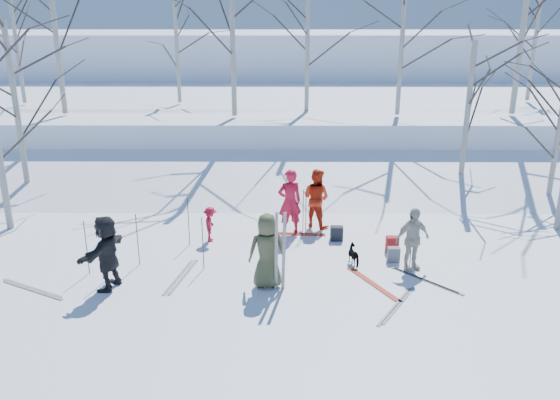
{
  "coord_description": "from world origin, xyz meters",
  "views": [
    {
      "loc": [
        0.1,
        -12.17,
        5.76
      ],
      "look_at": [
        0.0,
        1.5,
        1.3
      ],
      "focal_mm": 35.0,
      "sensor_mm": 36.0,
      "label": 1
    }
  ],
  "objects_px": {
    "skier_grey_west": "(107,252)",
    "backpack_grey": "(393,255)",
    "skier_red_seated": "(210,224)",
    "skier_cream_east": "(412,239)",
    "skier_redor_behind": "(316,198)",
    "skier_olive_center": "(267,251)",
    "backpack_dark": "(337,233)",
    "skier_red_north": "(290,202)",
    "dog": "(355,255)",
    "backpack_red": "(392,244)"
  },
  "relations": [
    {
      "from": "skier_red_north",
      "to": "skier_grey_west",
      "type": "xyz_separation_m",
      "value": [
        -4.13,
        -3.41,
        -0.08
      ]
    },
    {
      "from": "backpack_grey",
      "to": "backpack_dark",
      "type": "bearing_deg",
      "value": 132.73
    },
    {
      "from": "skier_olive_center",
      "to": "backpack_red",
      "type": "relative_size",
      "value": 4.15
    },
    {
      "from": "skier_redor_behind",
      "to": "skier_red_seated",
      "type": "bearing_deg",
      "value": 56.26
    },
    {
      "from": "skier_olive_center",
      "to": "dog",
      "type": "distance_m",
      "value": 2.54
    },
    {
      "from": "skier_red_north",
      "to": "skier_grey_west",
      "type": "bearing_deg",
      "value": 22.94
    },
    {
      "from": "skier_olive_center",
      "to": "backpack_dark",
      "type": "height_order",
      "value": "skier_olive_center"
    },
    {
      "from": "skier_olive_center",
      "to": "skier_grey_west",
      "type": "bearing_deg",
      "value": -3.37
    },
    {
      "from": "skier_redor_behind",
      "to": "skier_red_seated",
      "type": "height_order",
      "value": "skier_redor_behind"
    },
    {
      "from": "dog",
      "to": "backpack_grey",
      "type": "relative_size",
      "value": 1.55
    },
    {
      "from": "skier_red_seated",
      "to": "skier_cream_east",
      "type": "distance_m",
      "value": 5.42
    },
    {
      "from": "dog",
      "to": "backpack_red",
      "type": "xyz_separation_m",
      "value": [
        1.08,
        0.8,
        -0.04
      ]
    },
    {
      "from": "skier_red_seated",
      "to": "skier_cream_east",
      "type": "height_order",
      "value": "skier_cream_east"
    },
    {
      "from": "skier_olive_center",
      "to": "skier_red_seated",
      "type": "relative_size",
      "value": 1.78
    },
    {
      "from": "skier_cream_east",
      "to": "skier_redor_behind",
      "type": "bearing_deg",
      "value": 104.8
    },
    {
      "from": "skier_olive_center",
      "to": "dog",
      "type": "xyz_separation_m",
      "value": [
        2.15,
        1.2,
        -0.62
      ]
    },
    {
      "from": "backpack_dark",
      "to": "skier_olive_center",
      "type": "bearing_deg",
      "value": -123.43
    },
    {
      "from": "skier_olive_center",
      "to": "backpack_red",
      "type": "bearing_deg",
      "value": -153.11
    },
    {
      "from": "dog",
      "to": "backpack_dark",
      "type": "bearing_deg",
      "value": -99.73
    },
    {
      "from": "skier_grey_west",
      "to": "backpack_grey",
      "type": "distance_m",
      "value": 6.92
    },
    {
      "from": "skier_redor_behind",
      "to": "skier_grey_west",
      "type": "xyz_separation_m",
      "value": [
        -4.91,
        -3.98,
        -0.01
      ]
    },
    {
      "from": "skier_grey_west",
      "to": "backpack_red",
      "type": "relative_size",
      "value": 4.12
    },
    {
      "from": "skier_red_north",
      "to": "skier_olive_center",
      "type": "bearing_deg",
      "value": 64.13
    },
    {
      "from": "skier_grey_west",
      "to": "backpack_grey",
      "type": "height_order",
      "value": "skier_grey_west"
    },
    {
      "from": "skier_red_north",
      "to": "backpack_red",
      "type": "relative_size",
      "value": 4.49
    },
    {
      "from": "skier_redor_behind",
      "to": "skier_cream_east",
      "type": "xyz_separation_m",
      "value": [
        2.16,
        -2.94,
        -0.09
      ]
    },
    {
      "from": "skier_red_seated",
      "to": "backpack_dark",
      "type": "relative_size",
      "value": 2.45
    },
    {
      "from": "skier_grey_west",
      "to": "dog",
      "type": "distance_m",
      "value": 5.91
    },
    {
      "from": "skier_redor_behind",
      "to": "backpack_grey",
      "type": "distance_m",
      "value": 3.18
    },
    {
      "from": "skier_redor_behind",
      "to": "backpack_dark",
      "type": "xyz_separation_m",
      "value": [
        0.52,
        -1.1,
        -0.67
      ]
    },
    {
      "from": "skier_redor_behind",
      "to": "skier_grey_west",
      "type": "height_order",
      "value": "skier_redor_behind"
    },
    {
      "from": "backpack_grey",
      "to": "skier_cream_east",
      "type": "bearing_deg",
      "value": -52.14
    },
    {
      "from": "dog",
      "to": "skier_red_seated",
      "type": "bearing_deg",
      "value": -42.57
    },
    {
      "from": "dog",
      "to": "backpack_red",
      "type": "height_order",
      "value": "dog"
    },
    {
      "from": "backpack_red",
      "to": "backpack_dark",
      "type": "height_order",
      "value": "backpack_red"
    },
    {
      "from": "skier_grey_west",
      "to": "backpack_dark",
      "type": "distance_m",
      "value": 6.17
    },
    {
      "from": "skier_red_north",
      "to": "skier_cream_east",
      "type": "relative_size",
      "value": 1.2
    },
    {
      "from": "skier_red_north",
      "to": "backpack_red",
      "type": "height_order",
      "value": "skier_red_north"
    },
    {
      "from": "skier_olive_center",
      "to": "skier_grey_west",
      "type": "xyz_separation_m",
      "value": [
        -3.59,
        -0.09,
        -0.01
      ]
    },
    {
      "from": "skier_red_north",
      "to": "backpack_dark",
      "type": "distance_m",
      "value": 1.59
    },
    {
      "from": "backpack_dark",
      "to": "skier_cream_east",
      "type": "bearing_deg",
      "value": -48.34
    },
    {
      "from": "skier_olive_center",
      "to": "skier_red_seated",
      "type": "distance_m",
      "value": 3.19
    },
    {
      "from": "skier_red_north",
      "to": "skier_cream_east",
      "type": "distance_m",
      "value": 3.78
    },
    {
      "from": "skier_red_north",
      "to": "backpack_grey",
      "type": "height_order",
      "value": "skier_red_north"
    },
    {
      "from": "backpack_grey",
      "to": "skier_red_north",
      "type": "bearing_deg",
      "value": 143.18
    },
    {
      "from": "skier_red_seated",
      "to": "backpack_dark",
      "type": "height_order",
      "value": "skier_red_seated"
    },
    {
      "from": "skier_red_north",
      "to": "skier_grey_west",
      "type": "relative_size",
      "value": 1.09
    },
    {
      "from": "skier_red_seated",
      "to": "backpack_grey",
      "type": "xyz_separation_m",
      "value": [
        4.79,
        -1.34,
        -0.3
      ]
    },
    {
      "from": "backpack_red",
      "to": "backpack_dark",
      "type": "bearing_deg",
      "value": 150.38
    },
    {
      "from": "skier_grey_west",
      "to": "backpack_grey",
      "type": "bearing_deg",
      "value": 117.93
    }
  ]
}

